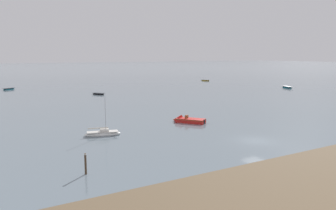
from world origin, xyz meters
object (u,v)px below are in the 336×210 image
Objects in this scene: motorboat_moored_1 at (186,121)px; sailboat_moored_0 at (103,134)px; rowboat_moored_2 at (205,80)px; rowboat_moored_3 at (9,89)px; rowboat_moored_1 at (99,94)px; mooring_post_left at (86,164)px; rowboat_moored_0 at (287,87)px.

motorboat_moored_1 is 1.01× the size of sailboat_moored_0.
rowboat_moored_2 is 69.14m from rowboat_moored_3.
rowboat_moored_1 is 0.94× the size of rowboat_moored_2.
mooring_post_left is at bearing 127.00° from rowboat_moored_1.
mooring_post_left reaches higher than rowboat_moored_1.
sailboat_moored_0 reaches higher than rowboat_moored_3.
motorboat_moored_1 is 13.81m from sailboat_moored_0.
mooring_post_left is (-1.76, -80.14, 0.71)m from rowboat_moored_3.
rowboat_moored_0 is 62.47m from motorboat_moored_1.
motorboat_moored_1 is (-55.75, -28.20, 0.04)m from rowboat_moored_0.
rowboat_moored_0 is at bearing 38.13° from sailboat_moored_0.
rowboat_moored_0 reaches higher than rowboat_moored_1.
rowboat_moored_2 is at bearing 47.68° from mooring_post_left.
rowboat_moored_1 is (-55.27, 12.88, -0.05)m from rowboat_moored_0.
motorboat_moored_1 is at bearing 35.94° from mooring_post_left.
rowboat_moored_3 is at bearing 88.74° from mooring_post_left.
rowboat_moored_0 is at bearing -62.40° from rowboat_moored_3.
mooring_post_left reaches higher than rowboat_moored_3.
mooring_post_left is (-70.87, -77.83, 0.71)m from rowboat_moored_2.
sailboat_moored_0 is 67.60m from rowboat_moored_3.
rowboat_moored_0 is 86.66m from mooring_post_left.
rowboat_moored_3 is (-73.74, 37.61, -0.04)m from rowboat_moored_0.
rowboat_moored_2 is at bearing 60.02° from sailboat_moored_0.
rowboat_moored_3 is at bearing -19.74° from motorboat_moored_1.
sailboat_moored_0 reaches higher than rowboat_moored_0.
motorboat_moored_1 is at bearing 146.40° from rowboat_moored_1.
rowboat_moored_0 is at bearing -136.06° from rowboat_moored_1.
rowboat_moored_1 is (0.48, 41.08, -0.09)m from motorboat_moored_1.
sailboat_moored_0 reaches higher than motorboat_moored_1.
rowboat_moored_1 is (14.19, 42.73, -0.07)m from sailboat_moored_0.
motorboat_moored_1 is 1.43× the size of rowboat_moored_1.
rowboat_moored_1 is at bearing -83.21° from rowboat_moored_0.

